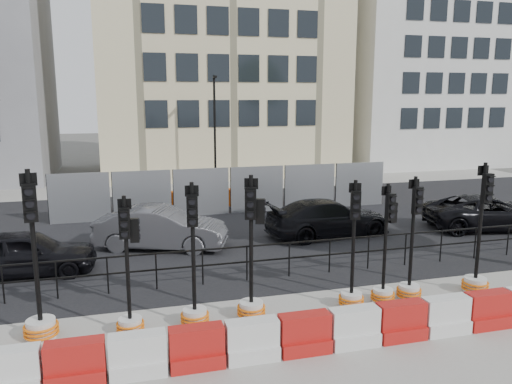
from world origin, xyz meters
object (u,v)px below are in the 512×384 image
object	(u,v)px
car_c	(328,218)
car_a	(25,253)
traffic_signal_d	(252,286)
traffic_signal_a	(39,306)
traffic_signal_h	(477,267)

from	to	relation	value
car_c	car_a	bearing A→B (deg)	92.97
traffic_signal_d	car_c	bearing A→B (deg)	72.45
traffic_signal_a	car_a	xyz separation A→B (m)	(-0.96, 4.18, -0.09)
traffic_signal_a	car_c	xyz separation A→B (m)	(8.76, 5.69, -0.07)
traffic_signal_h	car_a	bearing A→B (deg)	155.77
traffic_signal_a	traffic_signal_h	distance (m)	10.29
traffic_signal_a	traffic_signal_h	size ratio (longest dim) A/B	1.06
traffic_signal_d	car_a	distance (m)	6.92
car_a	car_c	world-z (taller)	car_c
traffic_signal_h	car_c	distance (m)	6.09
car_a	car_c	bearing A→B (deg)	-77.99
car_c	traffic_signal_h	bearing A→B (deg)	-171.31
traffic_signal_a	traffic_signal_h	bearing A→B (deg)	-9.15
traffic_signal_h	traffic_signal_a	bearing A→B (deg)	175.92
traffic_signal_d	traffic_signal_h	xyz separation A→B (m)	(5.87, -0.03, -0.09)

